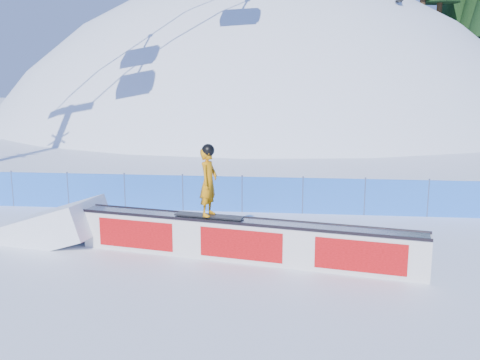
# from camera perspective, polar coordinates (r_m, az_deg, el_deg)

# --- Properties ---
(ground) EXTENTS (160.00, 160.00, 0.00)m
(ground) POSITION_cam_1_polar(r_m,az_deg,el_deg) (13.76, -5.79, -8.09)
(ground) COLOR white
(ground) RESTS_ON ground
(snow_hill) EXTENTS (64.00, 64.00, 64.00)m
(snow_hill) POSITION_cam_1_polar(r_m,az_deg,el_deg) (59.23, 2.79, -10.97)
(snow_hill) COLOR white
(snow_hill) RESTS_ON ground
(safety_fence) EXTENTS (22.05, 0.05, 1.30)m
(safety_fence) POSITION_cam_1_polar(r_m,az_deg,el_deg) (17.85, -2.97, -1.47)
(safety_fence) COLOR blue
(safety_fence) RESTS_ON ground
(rail_box) EXTENTS (8.67, 2.32, 1.05)m
(rail_box) POSITION_cam_1_polar(r_m,az_deg,el_deg) (13.25, 0.44, -6.44)
(rail_box) COLOR silver
(rail_box) RESTS_ON ground
(snow_ramp) EXTENTS (3.00, 2.20, 1.70)m
(snow_ramp) POSITION_cam_1_polar(r_m,az_deg,el_deg) (15.79, -19.00, -6.09)
(snow_ramp) COLOR white
(snow_ramp) RESTS_ON ground
(snowboarder) EXTENTS (1.78, 0.70, 1.83)m
(snowboarder) POSITION_cam_1_polar(r_m,az_deg,el_deg) (13.17, -3.39, -0.14)
(snowboarder) COLOR black
(snowboarder) RESTS_ON rail_box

